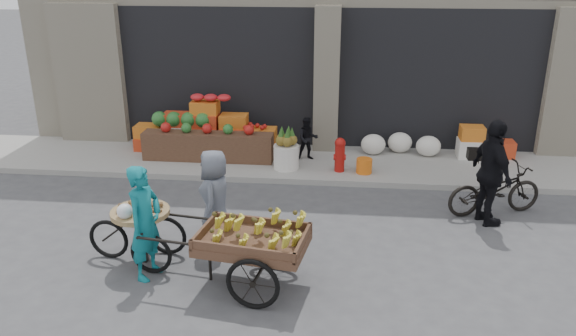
# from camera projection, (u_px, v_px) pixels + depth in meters

# --- Properties ---
(ground) EXTENTS (80.00, 80.00, 0.00)m
(ground) POSITION_uv_depth(u_px,v_px,m) (311.00, 263.00, 8.27)
(ground) COLOR #424244
(ground) RESTS_ON ground
(sidewalk) EXTENTS (18.00, 2.20, 0.12)m
(sidewalk) POSITION_uv_depth(u_px,v_px,m) (323.00, 164.00, 12.06)
(sidewalk) COLOR gray
(sidewalk) RESTS_ON ground
(fruit_display) EXTENTS (3.10, 1.12, 1.24)m
(fruit_display) POSITION_uv_depth(u_px,v_px,m) (212.00, 129.00, 12.35)
(fruit_display) COLOR #BE381A
(fruit_display) RESTS_ON sidewalk
(pineapple_bin) EXTENTS (0.52, 0.52, 0.50)m
(pineapple_bin) POSITION_uv_depth(u_px,v_px,m) (286.00, 157.00, 11.56)
(pineapple_bin) COLOR silver
(pineapple_bin) RESTS_ON sidewalk
(fire_hydrant) EXTENTS (0.22, 0.22, 0.71)m
(fire_hydrant) POSITION_uv_depth(u_px,v_px,m) (340.00, 153.00, 11.36)
(fire_hydrant) COLOR #A5140F
(fire_hydrant) RESTS_ON sidewalk
(orange_bucket) EXTENTS (0.32, 0.32, 0.30)m
(orange_bucket) POSITION_uv_depth(u_px,v_px,m) (364.00, 166.00, 11.35)
(orange_bucket) COLOR orange
(orange_bucket) RESTS_ON sidewalk
(right_bay_goods) EXTENTS (3.35, 0.60, 0.70)m
(right_bay_goods) POSITION_uv_depth(u_px,v_px,m) (444.00, 144.00, 12.25)
(right_bay_goods) COLOR silver
(right_bay_goods) RESTS_ON sidewalk
(seated_person) EXTENTS (0.51, 0.43, 0.93)m
(seated_person) POSITION_uv_depth(u_px,v_px,m) (308.00, 139.00, 12.00)
(seated_person) COLOR black
(seated_person) RESTS_ON sidewalk
(banana_cart) EXTENTS (2.55, 1.33, 1.02)m
(banana_cart) POSITION_uv_depth(u_px,v_px,m) (249.00, 237.00, 7.45)
(banana_cart) COLOR brown
(banana_cart) RESTS_ON ground
(vendor_woman) EXTENTS (0.55, 0.69, 1.65)m
(vendor_woman) POSITION_uv_depth(u_px,v_px,m) (145.00, 223.00, 7.67)
(vendor_woman) COLOR #10717C
(vendor_woman) RESTS_ON ground
(tricycle_cart) EXTENTS (1.45, 0.92, 0.95)m
(tricycle_cart) POSITION_uv_depth(u_px,v_px,m) (141.00, 227.00, 8.13)
(tricycle_cart) COLOR #9E7F51
(tricycle_cart) RESTS_ON ground
(vendor_grey) EXTENTS (0.49, 0.76, 1.54)m
(vendor_grey) POSITION_uv_depth(u_px,v_px,m) (215.00, 198.00, 8.59)
(vendor_grey) COLOR slate
(vendor_grey) RESTS_ON ground
(bicycle) EXTENTS (1.82, 1.09, 0.90)m
(bicycle) POSITION_uv_depth(u_px,v_px,m) (495.00, 190.00, 9.72)
(bicycle) COLOR black
(bicycle) RESTS_ON ground
(cyclist) EXTENTS (0.74, 1.14, 1.81)m
(cyclist) POSITION_uv_depth(u_px,v_px,m) (492.00, 173.00, 9.21)
(cyclist) COLOR black
(cyclist) RESTS_ON ground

